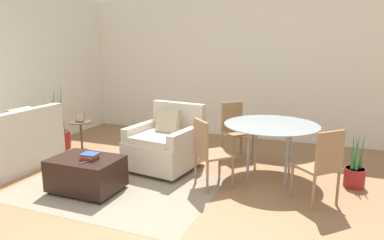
% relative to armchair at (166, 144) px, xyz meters
% --- Properties ---
extents(ground_plane, '(20.00, 20.00, 0.00)m').
position_rel_armchair_xyz_m(ground_plane, '(0.05, -1.79, -0.37)').
color(ground_plane, '#936B47').
extents(wall_back, '(12.00, 0.06, 2.75)m').
position_rel_armchair_xyz_m(wall_back, '(0.05, 2.21, 1.01)').
color(wall_back, white).
rests_on(wall_back, ground_plane).
extents(wall_left, '(0.06, 12.00, 2.75)m').
position_rel_armchair_xyz_m(wall_left, '(-2.71, -0.29, 1.01)').
color(wall_left, white).
rests_on(wall_left, ground_plane).
extents(area_rug, '(2.53, 1.82, 0.01)m').
position_rel_armchair_xyz_m(area_rug, '(-0.28, -0.88, -0.36)').
color(area_rug, gray).
rests_on(area_rug, ground_plane).
extents(armchair, '(1.01, 1.06, 0.95)m').
position_rel_armchair_xyz_m(armchair, '(0.00, 0.00, 0.00)').
color(armchair, beige).
rests_on(armchair, ground_plane).
extents(ottoman, '(0.84, 0.60, 0.44)m').
position_rel_armchair_xyz_m(ottoman, '(-0.56, -1.12, -0.13)').
color(ottoman, black).
rests_on(ottoman, ground_plane).
extents(book_stack, '(0.23, 0.18, 0.07)m').
position_rel_armchair_xyz_m(book_stack, '(-0.49, -1.13, 0.11)').
color(book_stack, '#B72D28').
rests_on(book_stack, ottoman).
extents(tv_remote_primary, '(0.12, 0.17, 0.01)m').
position_rel_armchair_xyz_m(tv_remote_primary, '(-0.46, -1.25, 0.07)').
color(tv_remote_primary, '#333338').
rests_on(tv_remote_primary, ottoman).
extents(potted_plant, '(0.37, 0.37, 1.19)m').
position_rel_armchair_xyz_m(potted_plant, '(-2.20, 0.20, -0.12)').
color(potted_plant, maroon).
rests_on(potted_plant, ground_plane).
extents(side_table, '(0.38, 0.38, 0.53)m').
position_rel_armchair_xyz_m(side_table, '(-1.73, 0.22, 0.00)').
color(side_table, '#4C3828').
rests_on(side_table, ground_plane).
extents(picture_frame, '(0.18, 0.06, 0.16)m').
position_rel_armchair_xyz_m(picture_frame, '(-1.73, 0.22, 0.24)').
color(picture_frame, '#8C6647').
rests_on(picture_frame, side_table).
extents(dining_table, '(1.29, 1.29, 0.75)m').
position_rel_armchair_xyz_m(dining_table, '(1.50, 0.23, 0.32)').
color(dining_table, '#99A8AD').
rests_on(dining_table, ground_plane).
extents(dining_chair_near_left, '(0.59, 0.59, 0.90)m').
position_rel_armchair_xyz_m(dining_chair_near_left, '(0.82, -0.45, 0.15)').
color(dining_chair_near_left, '#93704C').
rests_on(dining_chair_near_left, ground_plane).
extents(dining_chair_near_right, '(0.59, 0.59, 0.90)m').
position_rel_armchair_xyz_m(dining_chair_near_right, '(2.18, -0.45, 0.15)').
color(dining_chair_near_right, '#93704C').
rests_on(dining_chair_near_right, ground_plane).
extents(dining_chair_far_left, '(0.59, 0.59, 0.90)m').
position_rel_armchair_xyz_m(dining_chair_far_left, '(0.82, 0.91, 0.15)').
color(dining_chair_far_left, '#93704C').
rests_on(dining_chair_far_left, ground_plane).
extents(potted_plant_small, '(0.26, 0.26, 0.72)m').
position_rel_armchair_xyz_m(potted_plant_small, '(2.59, 0.26, -0.17)').
color(potted_plant_small, maroon).
rests_on(potted_plant_small, ground_plane).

